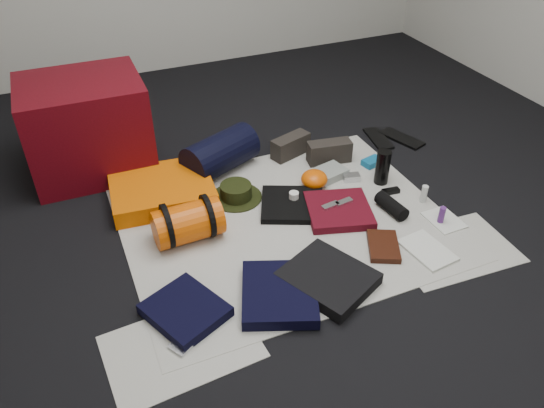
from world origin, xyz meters
name	(u,v)px	position (x,y,z in m)	size (l,w,h in m)	color
floor	(286,225)	(0.00, 0.00, -0.01)	(4.50, 4.50, 0.02)	black
newspaper_mat	(286,223)	(0.00, 0.00, 0.00)	(1.60, 1.30, 0.01)	silver
newspaper_sheet_front_left	(181,347)	(-0.70, -0.55, 0.00)	(0.58, 0.40, 0.00)	silver
newspaper_sheet_front_right	(452,249)	(0.65, -0.50, 0.00)	(0.58, 0.40, 0.00)	silver
red_cabinet	(87,127)	(-0.81, 0.92, 0.27)	(0.65, 0.54, 0.54)	#53060E
sleeping_pad	(162,190)	(-0.52, 0.47, 0.05)	(0.53, 0.44, 0.10)	#E56102
stuff_sack	(188,223)	(-0.49, 0.07, 0.10)	(0.19, 0.19, 0.33)	#CD4A03
sack_strap_left	(167,226)	(-0.59, 0.07, 0.11)	(0.22, 0.22, 0.03)	black
sack_strap_right	(208,216)	(-0.39, 0.07, 0.11)	(0.22, 0.22, 0.03)	black
navy_duffel	(220,153)	(-0.14, 0.60, 0.12)	(0.23, 0.23, 0.43)	black
boonie_brim	(236,197)	(-0.16, 0.30, 0.01)	(0.28, 0.28, 0.01)	black
boonie_crown	(236,191)	(-0.16, 0.30, 0.05)	(0.17, 0.17, 0.07)	black
hiking_boot_left	(291,146)	(0.30, 0.60, 0.07)	(0.25, 0.09, 0.12)	#2A2621
hiking_boot_right	(329,152)	(0.48, 0.44, 0.07)	(0.26, 0.10, 0.13)	#2A2621
flip_flop_left	(378,138)	(0.90, 0.56, 0.01)	(0.10, 0.28, 0.02)	black
flip_flop_right	(401,138)	(1.04, 0.50, 0.01)	(0.11, 0.30, 0.02)	black
trousers_navy_a	(185,310)	(-0.64, -0.40, 0.03)	(0.27, 0.31, 0.05)	black
trousers_navy_b	(279,294)	(-0.25, -0.47, 0.03)	(0.32, 0.36, 0.06)	black
trousers_charcoal	(328,278)	(-0.01, -0.47, 0.03)	(0.32, 0.37, 0.06)	black
black_tshirt	(293,204)	(0.09, 0.11, 0.02)	(0.33, 0.31, 0.03)	black
red_shirt	(339,210)	(0.28, -0.04, 0.03)	(0.32, 0.32, 0.04)	#4C0813
orange_stuff_sack	(314,179)	(0.28, 0.23, 0.05)	(0.15, 0.15, 0.10)	#CD4A03
first_aid_pouch	(329,173)	(0.40, 0.29, 0.03)	(0.18, 0.14, 0.05)	gray
water_bottle	(383,167)	(0.64, 0.12, 0.11)	(0.08, 0.08, 0.20)	black
speaker	(391,206)	(0.54, -0.13, 0.04)	(0.07, 0.07, 0.19)	black
compact_camera	(351,177)	(0.50, 0.21, 0.02)	(0.09, 0.06, 0.04)	silver
cyan_case	(372,162)	(0.70, 0.30, 0.02)	(0.12, 0.07, 0.04)	#0E5B89
toiletry_purple	(442,215)	(0.72, -0.31, 0.05)	(0.03, 0.03, 0.09)	#4D2069
toiletry_clear	(424,194)	(0.75, -0.13, 0.06)	(0.03, 0.03, 0.10)	beige
paperback_book	(383,246)	(0.34, -0.37, 0.02)	(0.14, 0.22, 0.03)	black
map_booklet	(427,250)	(0.53, -0.47, 0.01)	(0.17, 0.25, 0.01)	beige
map_printout	(444,220)	(0.75, -0.31, 0.01)	(0.15, 0.19, 0.01)	beige
sunglasses	(391,191)	(0.64, 0.01, 0.02)	(0.10, 0.04, 0.02)	black
key_cluster	(182,345)	(-0.70, -0.55, 0.01)	(0.08, 0.08, 0.01)	silver
tape_roll	(294,195)	(0.11, 0.14, 0.06)	(0.05, 0.05, 0.04)	silver
energy_bar_a	(330,206)	(0.24, -0.02, 0.06)	(0.10, 0.04, 0.01)	silver
energy_bar_b	(344,202)	(0.32, -0.02, 0.06)	(0.10, 0.04, 0.01)	silver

